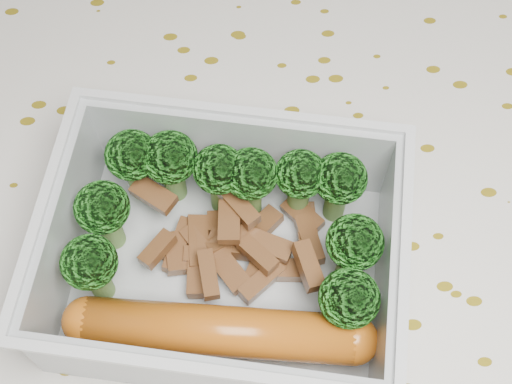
{
  "coord_description": "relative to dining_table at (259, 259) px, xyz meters",
  "views": [
    {
      "loc": [
        -0.02,
        -0.2,
        1.14
      ],
      "look_at": [
        -0.0,
        -0.01,
        0.78
      ],
      "focal_mm": 50.0,
      "sensor_mm": 36.0,
      "label": 1
    }
  ],
  "objects": [
    {
      "name": "dining_table",
      "position": [
        0.0,
        0.0,
        0.0
      ],
      "size": [
        1.4,
        0.9,
        0.75
      ],
      "color": "brown",
      "rests_on": "ground"
    },
    {
      "name": "tablecloth",
      "position": [
        0.0,
        0.0,
        0.05
      ],
      "size": [
        1.46,
        0.96,
        0.19
      ],
      "color": "silver",
      "rests_on": "dining_table"
    },
    {
      "name": "lunch_container",
      "position": [
        -0.02,
        -0.05,
        0.11
      ],
      "size": [
        0.21,
        0.18,
        0.07
      ],
      "color": "silver",
      "rests_on": "tablecloth"
    },
    {
      "name": "sausage",
      "position": [
        -0.03,
        -0.09,
        0.11
      ],
      "size": [
        0.16,
        0.05,
        0.03
      ],
      "color": "#AD5412",
      "rests_on": "lunch_container"
    },
    {
      "name": "broccoli_florets",
      "position": [
        -0.02,
        -0.02,
        0.13
      ],
      "size": [
        0.17,
        0.12,
        0.05
      ],
      "color": "#608C3F",
      "rests_on": "lunch_container"
    },
    {
      "name": "meat_pile",
      "position": [
        -0.02,
        -0.03,
        0.1
      ],
      "size": [
        0.11,
        0.08,
        0.03
      ],
      "color": "brown",
      "rests_on": "lunch_container"
    }
  ]
}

